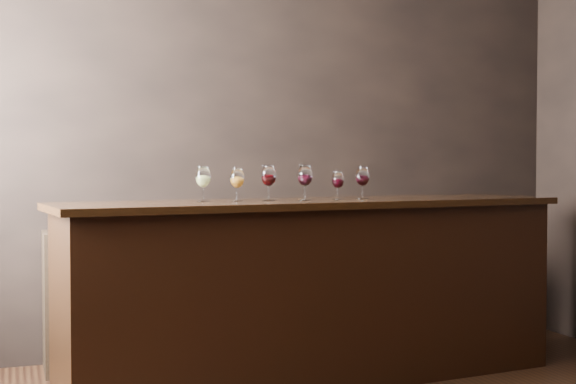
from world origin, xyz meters
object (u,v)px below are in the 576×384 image
object	(u,v)px
glass_red_b	(305,176)
glass_red_a	(269,177)
glass_red_c	(338,180)
glass_amber	(237,179)
glass_white	(203,178)
back_bar_shelf	(233,292)
glass_red_d	(363,177)
bar_counter	(316,294)

from	to	relation	value
glass_red_b	glass_red_a	bearing A→B (deg)	167.65
glass_red_b	glass_red_c	bearing A→B (deg)	-4.41
glass_amber	glass_red_b	world-z (taller)	glass_red_b
glass_white	glass_red_c	size ratio (longest dim) A/B	1.18
back_bar_shelf	glass_red_b	world-z (taller)	glass_red_b
glass_white	glass_red_b	xyz separation A→B (m)	(0.62, -0.03, 0.00)
glass_red_d	glass_white	bearing A→B (deg)	-179.11
glass_red_a	glass_red_c	world-z (taller)	glass_red_a
back_bar_shelf	glass_red_a	bearing A→B (deg)	-88.29
back_bar_shelf	glass_red_a	distance (m)	1.08
glass_white	glass_amber	xyz separation A→B (m)	(0.20, -0.03, -0.01)
glass_red_b	glass_white	bearing A→B (deg)	176.82
back_bar_shelf	glass_white	distance (m)	1.15
bar_counter	back_bar_shelf	world-z (taller)	bar_counter
glass_white	glass_red_d	world-z (taller)	glass_white
glass_red_c	glass_amber	bearing A→B (deg)	178.19
back_bar_shelf	bar_counter	bearing A→B (deg)	-67.30
glass_red_b	bar_counter	bearing A→B (deg)	11.65
glass_red_d	glass_red_a	bearing A→B (deg)	-179.69
bar_counter	back_bar_shelf	bearing A→B (deg)	106.42
glass_red_a	glass_red_b	size ratio (longest dim) A/B	1.00
back_bar_shelf	glass_red_a	xyz separation A→B (m)	(0.02, -0.72, 0.80)
glass_red_a	glass_red_c	distance (m)	0.43
bar_counter	glass_red_b	distance (m)	0.72
glass_amber	glass_red_c	xyz separation A→B (m)	(0.63, -0.02, -0.01)
back_bar_shelf	glass_amber	world-z (taller)	glass_amber
back_bar_shelf	glass_red_c	bearing A→B (deg)	-60.57
glass_amber	glass_red_b	bearing A→B (deg)	-0.53
bar_counter	glass_white	size ratio (longest dim) A/B	14.81
glass_amber	glass_red_a	xyz separation A→B (m)	(0.21, 0.04, 0.01)
bar_counter	glass_red_c	size ratio (longest dim) A/B	17.51
back_bar_shelf	glass_amber	bearing A→B (deg)	-103.70
glass_amber	glass_red_d	size ratio (longest dim) A/B	0.96
glass_red_a	glass_white	bearing A→B (deg)	-178.21
back_bar_shelf	glass_red_b	xyz separation A→B (m)	(0.24, -0.77, 0.81)
glass_red_c	glass_red_d	bearing A→B (deg)	18.80
bar_counter	glass_red_d	xyz separation A→B (m)	(0.32, 0.03, 0.71)
glass_red_b	glass_red_c	distance (m)	0.21
glass_red_b	glass_amber	bearing A→B (deg)	179.47
glass_red_b	glass_red_c	size ratio (longest dim) A/B	1.22
back_bar_shelf	glass_red_c	distance (m)	1.19
glass_red_a	glass_red_d	xyz separation A→B (m)	(0.62, 0.00, -0.01)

